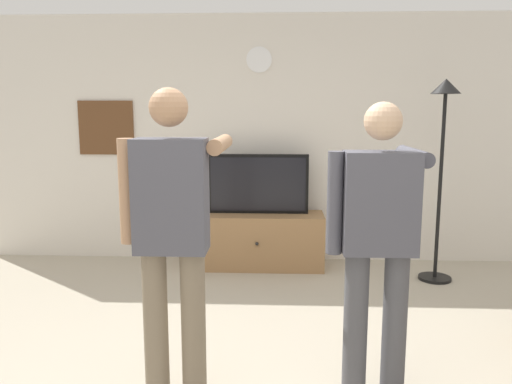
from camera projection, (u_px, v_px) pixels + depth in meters
The scene contains 8 objects.
back_wall at pixel (265, 140), 5.64m from camera, with size 6.40×0.10×2.70m, color silver.
tv_stand at pixel (258, 240), 5.47m from camera, with size 1.40×0.51×0.58m.
television at pixel (258, 184), 5.42m from camera, with size 1.07×0.07×0.64m.
wall_clock at pixel (259, 60), 5.44m from camera, with size 0.27×0.27×0.03m, color white.
framed_picture at pixel (106, 128), 5.64m from camera, with size 0.61×0.04×0.59m, color brown.
floor_lamp at pixel (443, 139), 4.86m from camera, with size 0.32×0.32×1.97m.
person_standing_nearer_lamp at pixel (172, 231), 2.81m from camera, with size 0.57×0.78×1.81m.
person_standing_nearer_couch at pixel (378, 235), 2.87m from camera, with size 0.59×0.78×1.73m.
Camera 1 is at (0.16, -2.71, 1.69)m, focal length 35.61 mm.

